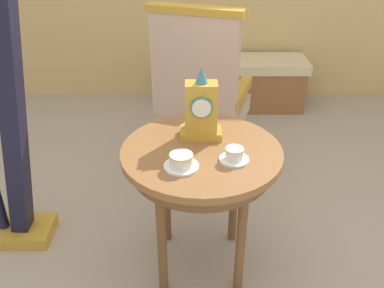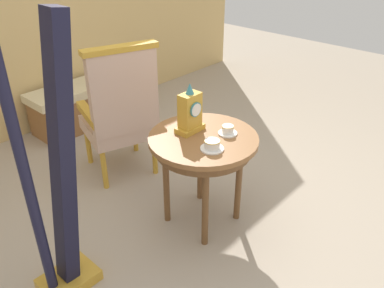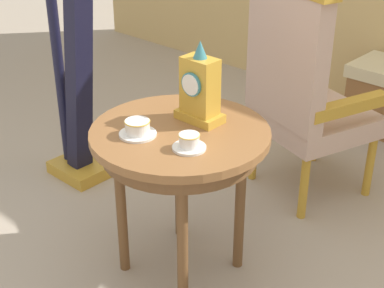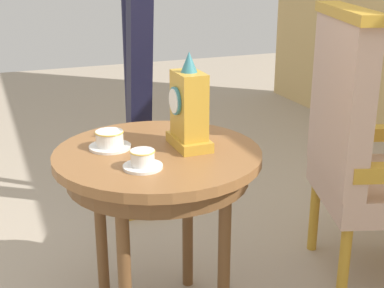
{
  "view_description": "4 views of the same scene",
  "coord_description": "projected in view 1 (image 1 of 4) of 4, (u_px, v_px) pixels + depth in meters",
  "views": [
    {
      "loc": [
        -0.04,
        -1.6,
        1.64
      ],
      "look_at": [
        -0.03,
        0.01,
        0.71
      ],
      "focal_mm": 39.7,
      "sensor_mm": 36.0,
      "label": 1
    },
    {
      "loc": [
        -1.7,
        -1.45,
        1.91
      ],
      "look_at": [
        -0.06,
        0.05,
        0.64
      ],
      "focal_mm": 37.02,
      "sensor_mm": 36.0,
      "label": 2
    },
    {
      "loc": [
        1.42,
        -1.46,
        1.69
      ],
      "look_at": [
        0.09,
        -0.01,
        0.66
      ],
      "focal_mm": 53.94,
      "sensor_mm": 36.0,
      "label": 3
    },
    {
      "loc": [
        1.71,
        -0.53,
        1.33
      ],
      "look_at": [
        0.08,
        0.11,
        0.72
      ],
      "focal_mm": 51.43,
      "sensor_mm": 36.0,
      "label": 4
    }
  ],
  "objects": [
    {
      "name": "side_table",
      "position": [
        201.0,
        164.0,
        1.92
      ],
      "size": [
        0.72,
        0.72,
        0.68
      ],
      "color": "brown",
      "rests_on": "ground"
    },
    {
      "name": "teacup_left",
      "position": [
        181.0,
        161.0,
        1.74
      ],
      "size": [
        0.15,
        0.15,
        0.06
      ],
      "color": "white",
      "rests_on": "side_table"
    },
    {
      "name": "ground_plane",
      "position": [
        198.0,
        263.0,
        2.21
      ],
      "size": [
        10.0,
        10.0,
        0.0
      ],
      "primitive_type": "plane",
      "color": "tan"
    },
    {
      "name": "window_bench",
      "position": [
        238.0,
        83.0,
        3.79
      ],
      "size": [
        1.18,
        0.4,
        0.44
      ],
      "color": "beige",
      "rests_on": "ground"
    },
    {
      "name": "teacup_right",
      "position": [
        234.0,
        155.0,
        1.78
      ],
      "size": [
        0.13,
        0.13,
        0.06
      ],
      "color": "white",
      "rests_on": "side_table"
    },
    {
      "name": "mantel_clock",
      "position": [
        201.0,
        110.0,
        1.91
      ],
      "size": [
        0.19,
        0.11,
        0.34
      ],
      "color": "gold",
      "rests_on": "side_table"
    },
    {
      "name": "harp",
      "position": [
        2.0,
        120.0,
        2.03
      ],
      "size": [
        0.4,
        0.24,
        1.8
      ],
      "color": "gold",
      "rests_on": "ground"
    },
    {
      "name": "armchair",
      "position": [
        200.0,
        91.0,
        2.68
      ],
      "size": [
        0.68,
        0.67,
        1.14
      ],
      "color": "#CCA893",
      "rests_on": "ground"
    }
  ]
}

